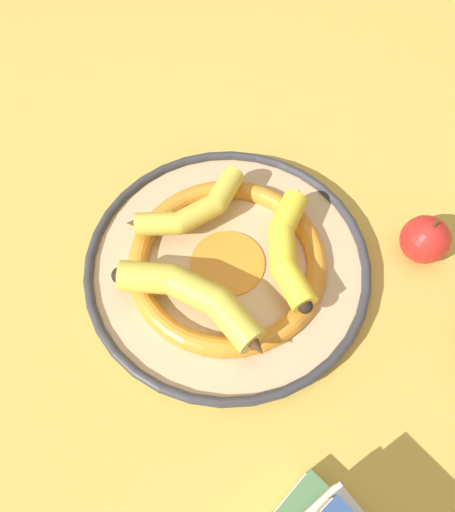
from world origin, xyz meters
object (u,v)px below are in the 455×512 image
object	(u,v)px
banana_b	(288,247)
apple	(425,239)
decorative_bowl	(228,264)
banana_c	(195,297)
banana_a	(192,210)

from	to	relation	value
banana_b	apple	size ratio (longest dim) A/B	2.21
decorative_bowl	banana_c	bearing A→B (deg)	-95.70
banana_b	banana_c	bearing A→B (deg)	-58.36
decorative_bowl	banana_c	distance (m)	0.08
decorative_bowl	banana_a	world-z (taller)	banana_a
banana_a	apple	bearing A→B (deg)	-39.09
banana_c	apple	world-z (taller)	apple
banana_a	decorative_bowl	bearing A→B (deg)	-85.84
banana_c	banana_b	bearing A→B (deg)	-120.05
banana_a	banana_c	xyz separation A→B (m)	(0.06, -0.11, 0.00)
banana_a	apple	xyz separation A→B (m)	(0.29, 0.10, -0.02)
decorative_bowl	apple	xyz separation A→B (m)	(0.22, 0.13, 0.02)
banana_c	apple	distance (m)	0.31
decorative_bowl	banana_a	bearing A→B (deg)	151.70
decorative_bowl	apple	distance (m)	0.26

